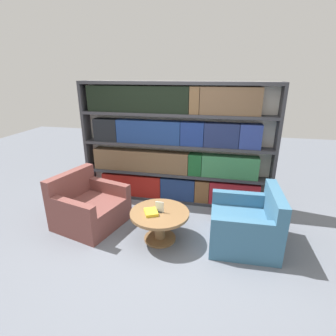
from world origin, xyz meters
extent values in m
plane|color=slate|center=(0.00, 0.00, 0.00)|extent=(14.00, 14.00, 0.00)
cube|color=silver|center=(0.00, 1.46, 1.04)|extent=(3.30, 0.05, 2.09)
cube|color=#333338|center=(-1.62, 1.33, 1.04)|extent=(0.05, 0.30, 2.09)
cube|color=#333338|center=(1.62, 1.33, 1.04)|extent=(0.05, 0.30, 2.09)
cube|color=#333338|center=(0.00, 1.33, 0.03)|extent=(3.20, 0.30, 0.05)
cube|color=#333338|center=(0.00, 1.33, 0.52)|extent=(3.20, 0.30, 0.05)
cube|color=#333338|center=(0.00, 1.33, 1.04)|extent=(3.20, 0.30, 0.05)
cube|color=#333338|center=(0.00, 1.33, 1.57)|extent=(3.20, 0.30, 0.05)
cube|color=#333338|center=(0.00, 1.33, 2.06)|extent=(3.20, 0.30, 0.05)
cube|color=maroon|center=(-0.81, 1.31, 0.25)|extent=(1.11, 0.20, 0.40)
cube|color=navy|center=(0.06, 1.31, 0.25)|extent=(0.61, 0.20, 0.40)
cube|color=brown|center=(0.49, 1.31, 0.25)|extent=(0.24, 0.20, 0.40)
cube|color=maroon|center=(1.04, 1.31, 0.25)|extent=(0.84, 0.20, 0.40)
cube|color=brown|center=(-0.62, 1.31, 0.73)|extent=(1.72, 0.20, 0.37)
cube|color=#195228|center=(0.36, 1.31, 0.73)|extent=(0.22, 0.20, 0.37)
cube|color=#337246|center=(0.94, 1.31, 0.73)|extent=(0.93, 0.20, 0.37)
cube|color=black|center=(-1.24, 1.31, 1.26)|extent=(0.42, 0.20, 0.39)
cube|color=navy|center=(-0.46, 1.31, 1.26)|extent=(1.11, 0.20, 0.39)
cube|color=navy|center=(0.29, 1.31, 1.26)|extent=(0.38, 0.20, 0.39)
cube|color=#1D264E|center=(0.76, 1.31, 1.26)|extent=(0.55, 0.20, 0.39)
cube|color=navy|center=(1.21, 1.31, 1.26)|extent=(0.34, 0.20, 0.39)
cube|color=black|center=(-0.64, 1.31, 1.80)|extent=(1.73, 0.20, 0.42)
cube|color=brown|center=(0.31, 1.31, 1.80)|extent=(0.16, 0.20, 0.42)
cube|color=brown|center=(0.86, 1.31, 1.80)|extent=(0.93, 0.20, 0.42)
cube|color=brown|center=(-1.10, 0.26, 0.19)|extent=(1.08, 1.10, 0.38)
cube|color=brown|center=(-1.46, 0.36, 0.59)|extent=(0.37, 0.91, 0.41)
cube|color=brown|center=(-1.14, -0.13, 0.48)|extent=(0.74, 0.31, 0.20)
cube|color=brown|center=(-0.93, 0.62, 0.48)|extent=(0.74, 0.31, 0.20)
cube|color=#386684|center=(1.15, 0.26, 0.19)|extent=(0.90, 0.92, 0.38)
cube|color=#386684|center=(1.51, 0.27, 0.59)|extent=(0.16, 0.90, 0.41)
cube|color=#386684|center=(1.07, 0.65, 0.48)|extent=(0.74, 0.14, 0.20)
cube|color=#386684|center=(1.09, -0.13, 0.48)|extent=(0.74, 0.14, 0.20)
cylinder|color=brown|center=(0.02, 0.10, 0.20)|extent=(0.15, 0.15, 0.39)
cylinder|color=brown|center=(0.02, 0.10, 0.01)|extent=(0.45, 0.45, 0.03)
cylinder|color=brown|center=(0.02, 0.10, 0.41)|extent=(0.81, 0.81, 0.04)
cube|color=black|center=(0.02, 0.10, 0.44)|extent=(0.07, 0.06, 0.01)
cube|color=silver|center=(0.02, 0.10, 0.51)|extent=(0.11, 0.01, 0.15)
cube|color=gold|center=(-0.08, 0.04, 0.45)|extent=(0.24, 0.26, 0.04)
camera|label=1|loc=(0.79, -2.94, 2.22)|focal=28.00mm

